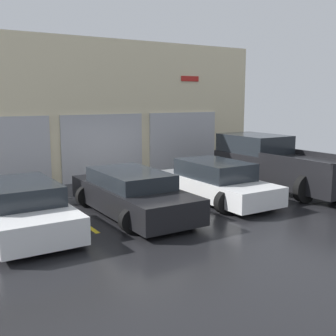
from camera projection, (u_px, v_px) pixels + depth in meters
ground_plane at (145, 194)px, 14.25m from camera, size 28.00×28.00×0.00m
shophouse_building at (104, 112)px, 16.55m from camera, size 14.18×0.68×5.46m
pickup_truck at (277, 164)px, 15.03m from camera, size 2.55×5.43×1.84m
sedan_white at (22, 208)px, 10.18m from camera, size 2.20×4.26×1.22m
sedan_side at (216, 182)px, 13.29m from camera, size 2.18×4.35×1.25m
van_right at (132, 193)px, 11.73m from camera, size 2.18×4.78×1.21m
parking_stripe_left at (82, 222)px, 11.03m from camera, size 0.12×2.20×0.01m
parking_stripe_centre at (177, 206)px, 12.59m from camera, size 0.12×2.20×0.01m
parking_stripe_right at (251, 194)px, 14.14m from camera, size 0.12×2.20×0.01m
parking_stripe_far_right at (310, 185)px, 15.70m from camera, size 0.12×2.20×0.01m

